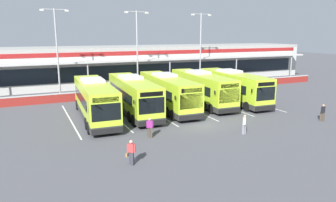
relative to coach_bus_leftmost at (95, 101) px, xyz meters
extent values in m
plane|color=#4C4C51|center=(8.22, -5.25, -1.79)|extent=(200.00, 200.00, 0.00)
cube|color=#B7B7B2|center=(8.22, 21.75, 0.96)|extent=(70.00, 10.00, 5.50)
cube|color=#19232D|center=(8.22, 16.73, 0.51)|extent=(66.00, 0.08, 2.20)
cube|color=maroon|center=(8.22, 16.72, 3.36)|extent=(68.00, 0.08, 0.60)
cube|color=beige|center=(8.22, 15.25, 2.41)|extent=(67.00, 3.00, 0.24)
cube|color=gray|center=(8.22, 21.75, 3.96)|extent=(70.00, 10.00, 0.50)
cylinder|color=#999999|center=(2.02, 14.05, 0.31)|extent=(0.20, 0.20, 4.20)
cylinder|color=#999999|center=(14.42, 14.05, 0.31)|extent=(0.20, 0.20, 4.20)
cylinder|color=#999999|center=(26.82, 14.05, 0.31)|extent=(0.20, 0.20, 4.20)
cylinder|color=#999999|center=(39.22, 14.05, 0.31)|extent=(0.20, 0.20, 4.20)
cube|color=maroon|center=(8.22, 9.25, -1.29)|extent=(60.00, 0.36, 1.00)
cube|color=#B2B2B2|center=(8.22, 9.25, -0.74)|extent=(60.00, 0.40, 0.10)
cube|color=#B7DB2D|center=(0.00, -0.04, 0.12)|extent=(3.19, 12.12, 3.19)
cube|color=#333333|center=(0.00, -0.04, -1.19)|extent=(3.21, 12.14, 0.56)
cube|color=black|center=(0.02, 0.36, 0.36)|extent=(3.09, 9.72, 0.96)
cube|color=black|center=(-0.32, -5.98, 0.26)|extent=(2.31, 0.22, 1.40)
cube|color=black|center=(-0.32, -5.99, 1.26)|extent=(2.05, 0.19, 0.40)
cube|color=silver|center=(0.05, 0.96, 1.85)|extent=(2.20, 2.91, 0.28)
cube|color=black|center=(-0.33, -6.09, -1.24)|extent=(2.46, 0.29, 0.44)
cube|color=black|center=(1.15, -5.71, 0.61)|extent=(0.09, 0.12, 0.36)
cube|color=black|center=(-1.75, -5.55, 0.61)|extent=(0.09, 0.12, 0.36)
cylinder|color=black|center=(1.44, 4.49, -1.27)|extent=(0.38, 1.06, 1.04)
cylinder|color=black|center=(-0.95, 4.62, -1.27)|extent=(0.38, 1.06, 1.04)
cylinder|color=black|center=(1.02, -3.30, -1.27)|extent=(0.38, 1.06, 1.04)
cylinder|color=black|center=(-1.37, -3.17, -1.27)|extent=(0.38, 1.06, 1.04)
cylinder|color=black|center=(0.95, -4.70, -1.27)|extent=(0.38, 1.06, 1.04)
cylinder|color=black|center=(-1.44, -4.57, -1.27)|extent=(0.38, 1.06, 1.04)
cube|color=#B7DB2D|center=(4.06, 0.63, 0.12)|extent=(3.19, 12.12, 3.19)
cube|color=#333333|center=(4.06, 0.63, -1.19)|extent=(3.21, 12.14, 0.56)
cube|color=black|center=(4.08, 1.03, 0.36)|extent=(3.09, 9.72, 0.96)
cube|color=black|center=(3.74, -5.31, 0.26)|extent=(2.31, 0.22, 1.40)
cube|color=black|center=(3.74, -5.32, 1.26)|extent=(2.05, 0.19, 0.40)
cube|color=silver|center=(4.11, 1.63, 1.85)|extent=(2.20, 2.91, 0.28)
cube|color=black|center=(3.74, -5.42, -1.24)|extent=(2.46, 0.29, 0.44)
cube|color=black|center=(5.21, -5.03, 0.61)|extent=(0.09, 0.12, 0.36)
cube|color=black|center=(2.31, -4.88, 0.61)|extent=(0.09, 0.12, 0.36)
cylinder|color=black|center=(5.50, 5.16, -1.27)|extent=(0.38, 1.06, 1.04)
cylinder|color=black|center=(3.11, 5.29, -1.27)|extent=(0.38, 1.06, 1.04)
cylinder|color=black|center=(5.08, -2.62, -1.27)|extent=(0.38, 1.06, 1.04)
cylinder|color=black|center=(2.70, -2.50, -1.27)|extent=(0.38, 1.06, 1.04)
cylinder|color=black|center=(5.01, -4.02, -1.27)|extent=(0.38, 1.06, 1.04)
cylinder|color=black|center=(2.62, -3.89, -1.27)|extent=(0.38, 1.06, 1.04)
cube|color=#B7DB2D|center=(8.01, 0.81, 0.12)|extent=(3.19, 12.12, 3.19)
cube|color=#333333|center=(8.01, 0.81, -1.19)|extent=(3.21, 12.14, 0.56)
cube|color=black|center=(8.03, 1.21, 0.36)|extent=(3.09, 9.72, 0.96)
cube|color=black|center=(7.69, -5.13, 0.26)|extent=(2.31, 0.22, 1.40)
cube|color=black|center=(7.69, -5.14, 1.26)|extent=(2.05, 0.19, 0.40)
cube|color=silver|center=(8.06, 1.81, 1.85)|extent=(2.20, 2.91, 0.28)
cube|color=black|center=(7.69, -5.24, -1.24)|extent=(2.46, 0.29, 0.44)
cube|color=black|center=(9.16, -4.86, 0.61)|extent=(0.09, 0.12, 0.36)
cube|color=black|center=(6.26, -4.70, 0.61)|extent=(0.09, 0.12, 0.36)
cylinder|color=black|center=(9.45, 5.34, -1.27)|extent=(0.38, 1.06, 1.04)
cylinder|color=black|center=(7.06, 5.47, -1.27)|extent=(0.38, 1.06, 1.04)
cylinder|color=black|center=(9.03, -2.45, -1.27)|extent=(0.38, 1.06, 1.04)
cylinder|color=black|center=(6.65, -2.32, -1.27)|extent=(0.38, 1.06, 1.04)
cylinder|color=black|center=(8.96, -3.84, -1.27)|extent=(0.38, 1.06, 1.04)
cylinder|color=black|center=(6.57, -3.72, -1.27)|extent=(0.38, 1.06, 1.04)
cube|color=#B7DB2D|center=(12.67, 1.53, 0.12)|extent=(3.19, 12.12, 3.19)
cube|color=#333333|center=(12.67, 1.53, -1.19)|extent=(3.21, 12.14, 0.56)
cube|color=black|center=(12.69, 1.93, 0.36)|extent=(3.09, 9.72, 0.96)
cube|color=black|center=(12.35, -4.42, 0.26)|extent=(2.31, 0.22, 1.40)
cube|color=black|center=(12.35, -4.43, 1.26)|extent=(2.05, 0.19, 0.40)
cube|color=silver|center=(12.72, 2.52, 1.85)|extent=(2.20, 2.91, 0.28)
cube|color=black|center=(12.34, -4.53, -1.24)|extent=(2.46, 0.29, 0.44)
cube|color=black|center=(13.82, -4.14, 0.61)|extent=(0.09, 0.12, 0.36)
cube|color=black|center=(10.91, -3.99, 0.61)|extent=(0.09, 0.12, 0.36)
cylinder|color=black|center=(14.10, 6.06, -1.27)|extent=(0.38, 1.06, 1.04)
cylinder|color=black|center=(11.72, 6.18, -1.27)|extent=(0.38, 1.06, 1.04)
cylinder|color=black|center=(13.69, -1.73, -1.27)|extent=(0.38, 1.06, 1.04)
cylinder|color=black|center=(11.30, -1.61, -1.27)|extent=(0.38, 1.06, 1.04)
cylinder|color=black|center=(13.61, -3.13, -1.27)|extent=(0.38, 1.06, 1.04)
cylinder|color=black|center=(11.23, -3.00, -1.27)|extent=(0.38, 1.06, 1.04)
cube|color=#B7DB2D|center=(16.63, 0.86, 0.12)|extent=(3.19, 12.12, 3.19)
cube|color=#333333|center=(16.63, 0.86, -1.19)|extent=(3.21, 12.14, 0.56)
cube|color=black|center=(16.66, 1.25, 0.36)|extent=(3.09, 9.72, 0.96)
cube|color=black|center=(16.32, -5.09, 0.26)|extent=(2.31, 0.22, 1.40)
cube|color=black|center=(16.32, -5.10, 1.26)|extent=(2.05, 0.19, 0.40)
cube|color=silver|center=(16.69, 1.85, 1.85)|extent=(2.20, 2.91, 0.28)
cube|color=black|center=(16.31, -5.20, -1.24)|extent=(2.46, 0.29, 0.44)
cube|color=black|center=(17.79, -4.81, 0.61)|extent=(0.09, 0.12, 0.36)
cube|color=black|center=(14.88, -4.66, 0.61)|extent=(0.09, 0.12, 0.36)
cylinder|color=black|center=(18.07, 5.38, -1.27)|extent=(0.38, 1.06, 1.04)
cylinder|color=black|center=(15.69, 5.51, -1.27)|extent=(0.38, 1.06, 1.04)
cylinder|color=black|center=(17.66, -2.40, -1.27)|extent=(0.38, 1.06, 1.04)
cylinder|color=black|center=(15.27, -2.28, -1.27)|extent=(0.38, 1.06, 1.04)
cylinder|color=black|center=(17.58, -3.80, -1.27)|extent=(0.38, 1.06, 1.04)
cylinder|color=black|center=(15.19, -3.67, -1.27)|extent=(0.38, 1.06, 1.04)
cube|color=silver|center=(-2.28, 0.75, -1.78)|extent=(0.14, 13.00, 0.01)
cube|color=silver|center=(1.92, 0.75, -1.78)|extent=(0.14, 13.00, 0.01)
cube|color=silver|center=(6.12, 0.75, -1.78)|extent=(0.14, 13.00, 0.01)
cube|color=silver|center=(10.32, 0.75, -1.78)|extent=(0.14, 13.00, 0.01)
cube|color=silver|center=(14.52, 0.75, -1.78)|extent=(0.14, 13.00, 0.01)
cube|color=silver|center=(18.72, 0.75, -1.78)|extent=(0.14, 13.00, 0.01)
cube|color=#33333D|center=(-0.25, -11.78, -1.37)|extent=(0.22, 0.23, 0.84)
cube|color=#33333D|center=(-0.19, -11.97, -1.37)|extent=(0.22, 0.23, 0.84)
cube|color=#B23838|center=(-0.22, -11.88, -0.67)|extent=(0.40, 0.38, 0.56)
cube|color=#B23838|center=(-0.40, -11.75, -0.69)|extent=(0.13, 0.13, 0.54)
cube|color=#B23838|center=(-0.04, -12.00, -0.69)|extent=(0.13, 0.13, 0.54)
sphere|color=tan|center=(-0.22, -11.88, -0.28)|extent=(0.22, 0.22, 0.22)
cube|color=olive|center=(-0.45, -11.69, -1.16)|extent=(0.26, 0.30, 0.22)
cylinder|color=olive|center=(-0.45, -11.69, -0.98)|extent=(0.02, 0.02, 0.16)
cube|color=slate|center=(9.98, -9.79, -1.37)|extent=(0.23, 0.23, 0.84)
cube|color=slate|center=(10.18, -9.77, -1.37)|extent=(0.23, 0.23, 0.84)
cube|color=silver|center=(10.08, -9.78, -0.67)|extent=(0.40, 0.40, 0.56)
cube|color=silver|center=(9.92, -9.94, -0.69)|extent=(0.13, 0.13, 0.54)
cube|color=silver|center=(10.23, -9.63, -0.69)|extent=(0.13, 0.13, 0.54)
sphere|color=tan|center=(10.08, -9.78, -0.28)|extent=(0.22, 0.22, 0.22)
cube|color=#4C4238|center=(2.66, -7.39, -1.37)|extent=(0.16, 0.19, 0.84)
cube|color=#4C4238|center=(2.80, -7.53, -1.37)|extent=(0.16, 0.19, 0.84)
cube|color=#A32D89|center=(2.73, -7.46, -0.67)|extent=(0.36, 0.26, 0.56)
cube|color=#A32D89|center=(2.51, -7.43, -0.69)|extent=(0.10, 0.11, 0.54)
cube|color=#A32D89|center=(2.95, -7.48, -0.69)|extent=(0.10, 0.11, 0.54)
sphere|color=tan|center=(2.73, -7.46, -0.28)|extent=(0.22, 0.22, 0.22)
cube|color=#4C4238|center=(19.08, -9.65, -1.37)|extent=(0.16, 0.19, 0.84)
cube|color=#4C4238|center=(19.25, -9.75, -1.37)|extent=(0.16, 0.19, 0.84)
cube|color=black|center=(19.17, -9.70, -0.67)|extent=(0.36, 0.25, 0.56)
cube|color=black|center=(18.95, -9.72, -0.69)|extent=(0.10, 0.11, 0.54)
cube|color=black|center=(19.39, -9.68, -0.69)|extent=(0.10, 0.11, 0.54)
sphere|color=tan|center=(19.17, -9.70, -0.28)|extent=(0.22, 0.22, 0.22)
cylinder|color=#9E9EA3|center=(-2.07, 11.03, 3.71)|extent=(0.20, 0.20, 11.00)
cylinder|color=#9E9EA3|center=(-2.07, 11.03, 9.06)|extent=(2.80, 0.10, 0.10)
cube|color=silver|center=(-3.47, 11.03, 8.96)|extent=(0.44, 0.28, 0.20)
cube|color=silver|center=(-0.67, 11.03, 8.96)|extent=(0.44, 0.28, 0.20)
cylinder|color=#9E9EA3|center=(8.08, 10.78, 3.71)|extent=(0.20, 0.20, 11.00)
cylinder|color=#9E9EA3|center=(8.08, 10.78, 9.06)|extent=(2.80, 0.10, 0.10)
cube|color=silver|center=(6.68, 10.78, 8.96)|extent=(0.44, 0.28, 0.20)
cube|color=silver|center=(9.48, 10.78, 8.96)|extent=(0.44, 0.28, 0.20)
cylinder|color=#9E9EA3|center=(18.37, 11.70, 3.71)|extent=(0.20, 0.20, 11.00)
cylinder|color=#9E9EA3|center=(18.37, 11.70, 9.06)|extent=(2.80, 0.10, 0.10)
cube|color=silver|center=(16.97, 11.70, 8.96)|extent=(0.44, 0.28, 0.20)
cube|color=silver|center=(19.77, 11.70, 8.96)|extent=(0.44, 0.28, 0.20)
camera|label=1|loc=(-5.78, -29.58, 6.25)|focal=33.60mm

